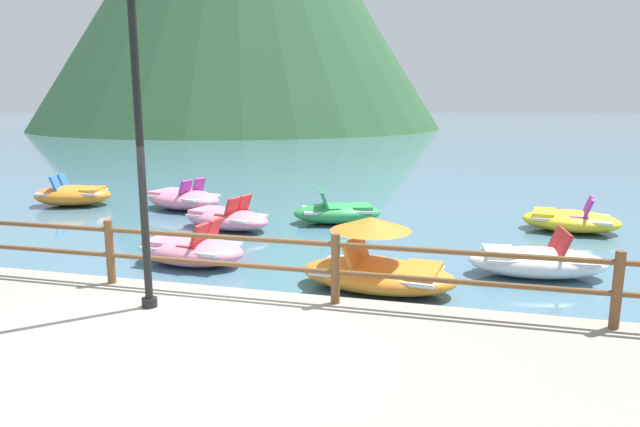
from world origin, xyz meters
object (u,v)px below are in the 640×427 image
lamp_post (138,112)px  pedal_boat_5 (536,261)px  pedal_boat_0 (377,266)px  pedal_boat_6 (183,199)px  pedal_boat_4 (570,220)px  pedal_boat_2 (191,250)px  pedal_boat_3 (227,218)px  pedal_boat_7 (338,212)px  pedal_boat_1 (73,195)px

lamp_post → pedal_boat_5: 7.09m
pedal_boat_0 → pedal_boat_6: pedal_boat_0 is taller
pedal_boat_0 → pedal_boat_4: pedal_boat_0 is taller
pedal_boat_2 → pedal_boat_5: pedal_boat_2 is taller
pedal_boat_3 → pedal_boat_4: bearing=13.1°
lamp_post → pedal_boat_7: size_ratio=1.71×
pedal_boat_1 → pedal_boat_4: size_ratio=1.06×
pedal_boat_1 → pedal_boat_6: (3.41, 0.29, -0.01)m
pedal_boat_3 → pedal_boat_6: (-2.24, 2.05, 0.04)m
lamp_post → pedal_boat_6: 9.45m
pedal_boat_3 → pedal_boat_7: bearing=28.6°
pedal_boat_1 → pedal_boat_4: (13.63, 0.08, -0.05)m
pedal_boat_4 → pedal_boat_6: 10.22m
lamp_post → pedal_boat_3: size_ratio=1.68×
pedal_boat_0 → pedal_boat_5: 2.97m
pedal_boat_3 → pedal_boat_5: size_ratio=1.01×
pedal_boat_4 → pedal_boat_5: (-1.15, -3.98, 0.01)m
pedal_boat_4 → pedal_boat_0: bearing=-124.8°
pedal_boat_6 → lamp_post: bearing=-64.8°
pedal_boat_3 → pedal_boat_7: 2.78m
pedal_boat_3 → pedal_boat_1: bearing=162.7°
pedal_boat_0 → pedal_boat_5: (2.60, 1.42, -0.12)m
pedal_boat_5 → pedal_boat_7: size_ratio=1.01×
pedal_boat_0 → pedal_boat_6: bearing=139.1°
pedal_boat_0 → pedal_boat_1: bearing=151.7°
lamp_post → pedal_boat_3: (-1.63, 6.17, -2.66)m
pedal_boat_4 → pedal_boat_5: pedal_boat_5 is taller
pedal_boat_1 → pedal_boat_2: pedal_boat_1 is taller
pedal_boat_3 → pedal_boat_4: size_ratio=1.06×
pedal_boat_3 → pedal_boat_5: pedal_boat_5 is taller
pedal_boat_0 → lamp_post: bearing=-134.8°
lamp_post → pedal_boat_2: size_ratio=1.88×
pedal_boat_7 → pedal_boat_2: bearing=-113.4°
pedal_boat_1 → pedal_boat_6: bearing=4.8°
pedal_boat_4 → pedal_boat_5: size_ratio=0.95×
lamp_post → pedal_boat_5: size_ratio=1.70×
pedal_boat_1 → pedal_boat_3: bearing=-17.3°
pedal_boat_6 → pedal_boat_7: 4.74m
pedal_boat_1 → pedal_boat_3: (5.65, -1.77, -0.05)m
lamp_post → pedal_boat_1: 11.08m
pedal_boat_3 → pedal_boat_6: pedal_boat_6 is taller
lamp_post → pedal_boat_4: lamp_post is taller
pedal_boat_2 → pedal_boat_1: bearing=142.8°
pedal_boat_3 → pedal_boat_7: size_ratio=1.02×
lamp_post → pedal_boat_4: (6.35, 8.02, -2.66)m
pedal_boat_7 → pedal_boat_1: bearing=176.9°
pedal_boat_5 → pedal_boat_2: bearing=-172.4°
pedal_boat_6 → pedal_boat_7: size_ratio=1.07×
pedal_boat_6 → pedal_boat_5: bearing=-24.8°
pedal_boat_1 → pedal_boat_5: size_ratio=1.01×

